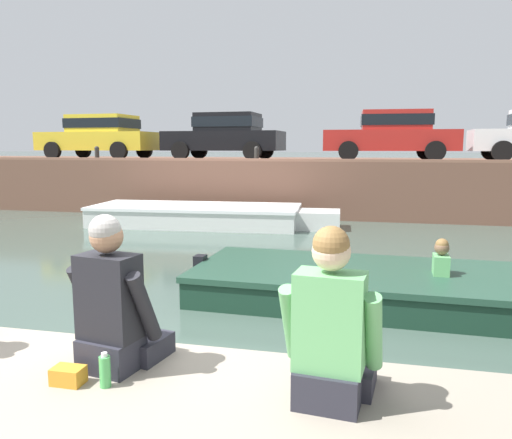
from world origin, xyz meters
TOP-DOWN VIEW (x-y plane):
  - ground_plane at (0.00, 5.66)m, footprint 400.00×400.00m
  - far_quay_wall at (0.00, 14.32)m, footprint 60.00×6.00m
  - far_wall_coping at (0.00, 11.44)m, footprint 60.00×0.24m
  - boat_moored_west_white at (-2.64, 9.67)m, footprint 6.76×2.45m
  - motorboat_passing at (2.11, 3.74)m, footprint 6.30×2.27m
  - car_leftmost_yellow at (-7.80, 13.33)m, footprint 4.24×2.12m
  - car_left_inner_black at (-3.14, 13.33)m, footprint 4.03×1.97m
  - car_centre_red at (2.29, 13.33)m, footprint 4.15×2.05m
  - mooring_bollard_west at (-6.96, 11.57)m, footprint 0.15×0.15m
  - mooring_bollard_mid at (-1.66, 11.57)m, footprint 0.15×0.15m
  - person_seated_right at (0.16, -0.42)m, footprint 0.57×0.58m
  - person_seated_middle at (1.50, -0.56)m, footprint 0.56×0.56m
  - bottle_drink at (0.24, -0.69)m, footprint 0.06×0.06m
  - snack_bag at (0.01, -0.71)m, footprint 0.18×0.12m

SIDE VIEW (x-z plane):
  - ground_plane at x=0.00m, z-range 0.00..0.00m
  - motorboat_passing at x=2.11m, z-range -0.24..0.68m
  - boat_moored_west_white at x=-2.64m, z-range 0.00..0.54m
  - snack_bag at x=0.01m, z-range 0.76..0.86m
  - far_quay_wall at x=0.00m, z-range 0.00..1.70m
  - bottle_drink at x=0.24m, z-range 0.75..0.96m
  - person_seated_right at x=0.16m, z-range 0.65..1.61m
  - person_seated_middle at x=1.50m, z-range 0.65..1.61m
  - far_wall_coping at x=0.00m, z-range 1.70..1.78m
  - mooring_bollard_west at x=-6.96m, z-range 1.71..2.16m
  - mooring_bollard_mid at x=-1.66m, z-range 1.71..2.16m
  - car_left_inner_black at x=-3.14m, z-range 1.77..3.31m
  - car_centre_red at x=2.29m, z-range 1.77..3.31m
  - car_leftmost_yellow at x=-7.80m, z-range 1.77..3.31m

